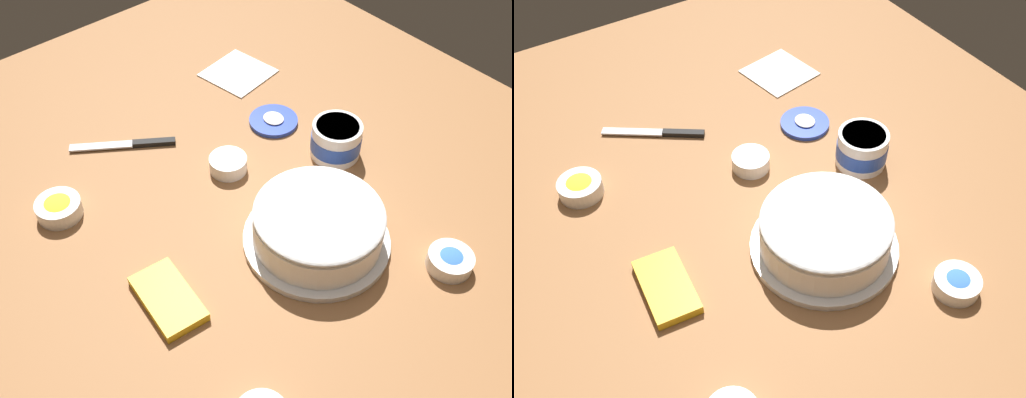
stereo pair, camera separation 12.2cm
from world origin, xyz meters
TOP-DOWN VIEW (x-y plane):
  - ground_plane at (0.00, 0.00)m, footprint 1.54×1.54m
  - frosted_cake at (-0.21, -0.05)m, footprint 0.28×0.28m
  - frosting_tub at (-0.06, -0.26)m, footprint 0.11×0.11m
  - frosting_tub_lid at (0.11, -0.23)m, footprint 0.11×0.11m
  - spreading_knife at (0.26, 0.06)m, footprint 0.15×0.20m
  - sprinkle_bowl_yellow at (0.18, 0.29)m, footprint 0.09×0.09m
  - sprinkle_bowl_blue at (-0.42, -0.20)m, footprint 0.09×0.09m
  - sprinkle_bowl_rainbow at (0.06, -0.05)m, footprint 0.08×0.08m
  - candy_box_lower at (-0.14, 0.24)m, footprint 0.16×0.10m
  - paper_napkin at (0.31, -0.29)m, footprint 0.17×0.17m

SIDE VIEW (x-z plane):
  - ground_plane at x=0.00m, z-range 0.00..0.00m
  - paper_napkin at x=0.31m, z-range 0.00..0.01m
  - spreading_knife at x=0.26m, z-range 0.00..0.01m
  - frosting_tub_lid at x=0.11m, z-range 0.00..0.01m
  - candy_box_lower at x=-0.14m, z-range 0.00..0.02m
  - sprinkle_bowl_rainbow at x=0.06m, z-range 0.00..0.03m
  - sprinkle_bowl_blue at x=-0.42m, z-range 0.00..0.03m
  - sprinkle_bowl_yellow at x=0.18m, z-range 0.00..0.04m
  - frosting_tub at x=-0.06m, z-range 0.00..0.08m
  - frosted_cake at x=-0.21m, z-range 0.00..0.10m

